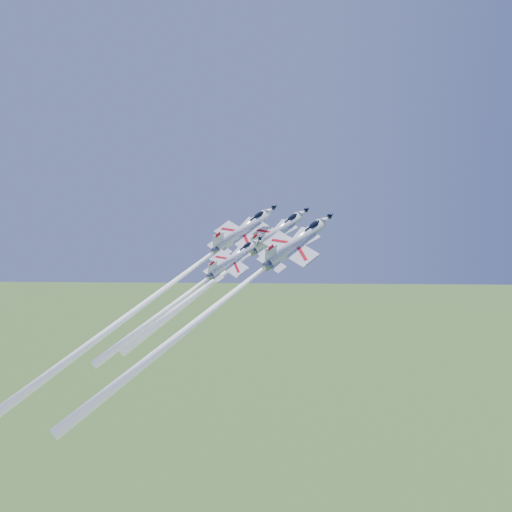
{
  "coord_description": "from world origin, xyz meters",
  "views": [
    {
      "loc": [
        2.72,
        -112.04,
        100.87
      ],
      "look_at": [
        0.0,
        0.0,
        79.07
      ],
      "focal_mm": 40.0,
      "sensor_mm": 36.0,
      "label": 1
    }
  ],
  "objects_px": {
    "jet_right": "(217,305)",
    "jet_slot": "(189,293)",
    "jet_left": "(148,301)",
    "jet_lead": "(228,270)"
  },
  "relations": [
    {
      "from": "jet_lead",
      "to": "jet_slot",
      "type": "height_order",
      "value": "jet_lead"
    },
    {
      "from": "jet_left",
      "to": "jet_right",
      "type": "distance_m",
      "value": 16.77
    },
    {
      "from": "jet_left",
      "to": "jet_slot",
      "type": "distance_m",
      "value": 10.21
    },
    {
      "from": "jet_lead",
      "to": "jet_right",
      "type": "height_order",
      "value": "jet_right"
    },
    {
      "from": "jet_right",
      "to": "jet_slot",
      "type": "distance_m",
      "value": 7.02
    },
    {
      "from": "jet_right",
      "to": "jet_slot",
      "type": "xyz_separation_m",
      "value": [
        -5.64,
        4.0,
        1.22
      ]
    },
    {
      "from": "jet_right",
      "to": "jet_slot",
      "type": "bearing_deg",
      "value": -169.52
    },
    {
      "from": "jet_lead",
      "to": "jet_slot",
      "type": "bearing_deg",
      "value": -76.22
    },
    {
      "from": "jet_right",
      "to": "jet_lead",
      "type": "bearing_deg",
      "value": 132.41
    },
    {
      "from": "jet_right",
      "to": "jet_slot",
      "type": "relative_size",
      "value": 1.62
    }
  ]
}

